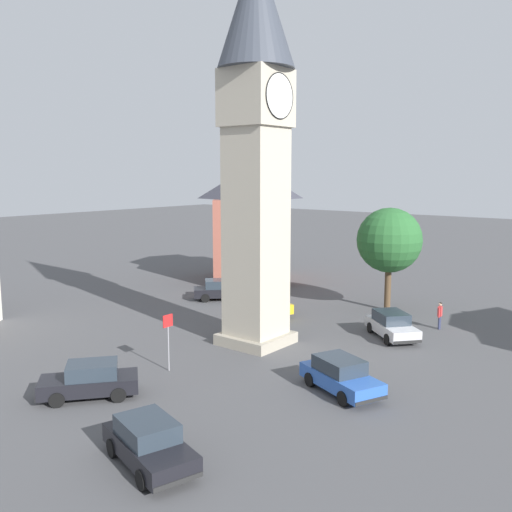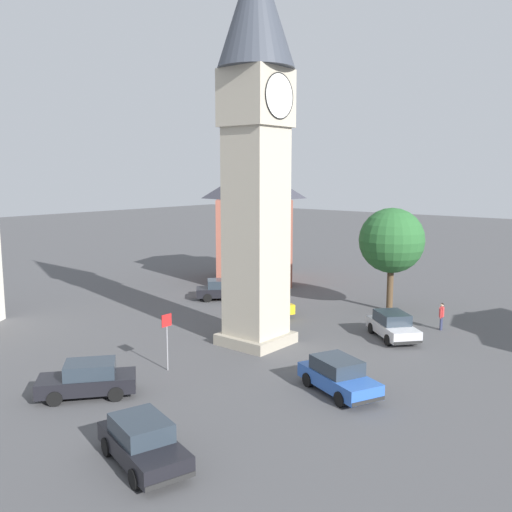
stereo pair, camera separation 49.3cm
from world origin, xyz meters
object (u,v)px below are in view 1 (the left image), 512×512
(clock_tower, at_px, (256,116))
(car_red_corner, at_px, (341,375))
(car_blue_kerb, at_px, (90,380))
(pedestrian, at_px, (440,313))
(car_green_alley, at_px, (392,325))
(car_white_side, at_px, (149,443))
(road_sign, at_px, (168,333))
(building_corner_back, at_px, (251,223))
(car_black_far, at_px, (221,290))
(tree, at_px, (389,240))
(car_silver_kerb, at_px, (267,302))

(clock_tower, distance_m, car_red_corner, 14.26)
(car_blue_kerb, relative_size, pedestrian, 2.52)
(car_blue_kerb, xyz_separation_m, car_green_alley, (16.27, -6.25, 0.00))
(clock_tower, xyz_separation_m, car_red_corner, (-3.26, -7.35, -11.78))
(car_red_corner, xyz_separation_m, pedestrian, (12.62, 0.36, 0.25))
(car_white_side, xyz_separation_m, car_green_alley, (18.43, 0.08, 0.00))
(car_red_corner, relative_size, car_white_side, 1.01)
(car_red_corner, distance_m, car_green_alley, 9.24)
(car_white_side, height_order, road_sign, road_sign)
(pedestrian, distance_m, building_corner_back, 20.34)
(car_red_corner, xyz_separation_m, car_black_far, (10.25, 16.37, 0.00))
(car_black_far, bearing_deg, car_red_corner, -122.05)
(clock_tower, distance_m, car_black_far, 16.40)
(car_white_side, relative_size, road_sign, 1.58)
(car_red_corner, xyz_separation_m, building_corner_back, (17.79, 19.59, 4.41))
(car_blue_kerb, relative_size, car_red_corner, 0.96)
(car_green_alley, bearing_deg, building_corner_back, 63.78)
(car_red_corner, distance_m, tree, 16.44)
(car_blue_kerb, height_order, car_black_far, same)
(clock_tower, xyz_separation_m, car_blue_kerb, (-10.47, 0.74, -11.78))
(clock_tower, height_order, car_silver_kerb, clock_tower)
(car_silver_kerb, bearing_deg, car_red_corner, -129.40)
(car_black_far, relative_size, pedestrian, 2.43)
(car_blue_kerb, bearing_deg, car_black_far, 25.35)
(building_corner_back, bearing_deg, car_red_corner, -132.24)
(clock_tower, distance_m, car_silver_kerb, 13.65)
(clock_tower, relative_size, pedestrian, 12.68)
(car_white_side, relative_size, building_corner_back, 0.42)
(car_white_side, relative_size, car_green_alley, 1.05)
(car_silver_kerb, distance_m, pedestrian, 11.27)
(car_white_side, xyz_separation_m, road_sign, (6.52, 6.13, 1.14))
(car_red_corner, distance_m, car_white_side, 9.54)
(car_silver_kerb, height_order, car_green_alley, same)
(car_silver_kerb, height_order, car_black_far, same)
(car_white_side, xyz_separation_m, car_black_far, (19.63, 14.60, 0.00))
(pedestrian, bearing_deg, car_silver_kerb, 108.32)
(car_green_alley, distance_m, building_corner_back, 20.26)
(car_blue_kerb, xyz_separation_m, car_silver_kerb, (16.30, 2.96, 0.00))
(building_corner_back, bearing_deg, car_green_alley, -116.22)
(clock_tower, relative_size, road_sign, 7.66)
(car_black_far, bearing_deg, car_white_side, -143.36)
(car_black_far, bearing_deg, car_blue_kerb, -154.65)
(car_blue_kerb, distance_m, car_red_corner, 10.85)
(road_sign, bearing_deg, clock_tower, -5.14)
(car_red_corner, height_order, car_green_alley, same)
(car_white_side, bearing_deg, car_black_far, 36.64)
(building_corner_back, bearing_deg, car_blue_kerb, -155.32)
(car_blue_kerb, xyz_separation_m, pedestrian, (19.84, -7.74, 0.25))
(car_black_far, relative_size, car_green_alley, 0.97)
(tree, xyz_separation_m, road_sign, (-17.95, 2.88, -3.02))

